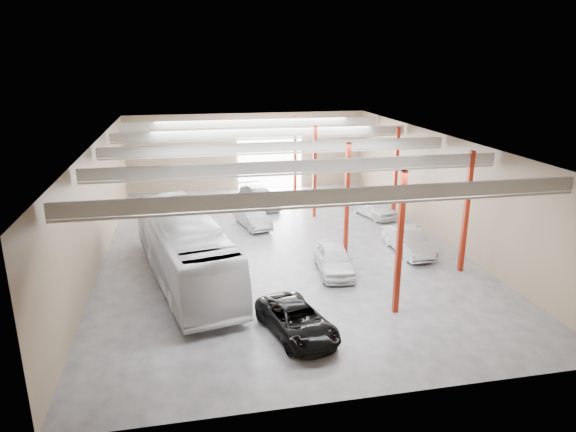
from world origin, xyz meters
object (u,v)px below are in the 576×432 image
object	(u,v)px
car_row_b	(252,217)
car_right_far	(373,207)
car_row_c	(259,197)
black_sedan	(297,320)
coach_bus	(184,248)
car_row_a	(334,259)
car_right_near	(409,241)

from	to	relation	value
car_row_b	car_right_far	distance (m)	9.55
car_row_b	car_right_far	xyz separation A→B (m)	(9.53, 0.64, 0.04)
car_row_b	car_row_c	bearing A→B (deg)	63.54
black_sedan	car_row_b	bearing A→B (deg)	75.68
car_row_b	coach_bus	bearing A→B (deg)	-132.71
black_sedan	coach_bus	bearing A→B (deg)	110.24
car_row_a	car_row_c	bearing A→B (deg)	104.67
coach_bus	car_row_a	xyz separation A→B (m)	(8.36, -0.64, -1.07)
car_right_far	car_row_a	bearing A→B (deg)	-136.58
coach_bus	car_row_a	size ratio (longest dim) A/B	2.85
coach_bus	car_row_b	world-z (taller)	coach_bus
car_row_a	car_right_far	size ratio (longest dim) A/B	1.05
car_row_a	car_right_far	xyz separation A→B (m)	(6.05, 9.87, -0.04)
coach_bus	car_right_near	xyz separation A→B (m)	(13.81, 1.32, -1.08)
car_row_c	car_right_near	xyz separation A→B (m)	(7.70, -12.48, -0.01)
car_row_a	car_row_c	world-z (taller)	car_row_a
black_sedan	car_right_near	bearing A→B (deg)	28.80
car_row_a	black_sedan	bearing A→B (deg)	-113.46
car_row_a	car_row_b	distance (m)	9.87
car_row_b	car_right_far	size ratio (longest dim) A/B	0.98
black_sedan	car_row_a	world-z (taller)	car_row_a
black_sedan	car_row_c	bearing A→B (deg)	72.39
car_row_a	car_row_b	size ratio (longest dim) A/B	1.06
black_sedan	car_row_a	xyz separation A→B (m)	(3.59, 6.39, 0.11)
black_sedan	car_right_near	distance (m)	12.31
car_right_near	coach_bus	bearing A→B (deg)	-175.74
coach_bus	car_row_c	size ratio (longest dim) A/B	2.44
coach_bus	black_sedan	xyz separation A→B (m)	(4.77, -7.03, -1.18)
car_row_c	car_right_far	distance (m)	9.46
car_row_a	car_row_b	bearing A→B (deg)	116.46
coach_bus	car_row_a	bearing A→B (deg)	-16.29
car_row_a	car_right_far	world-z (taller)	car_row_a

